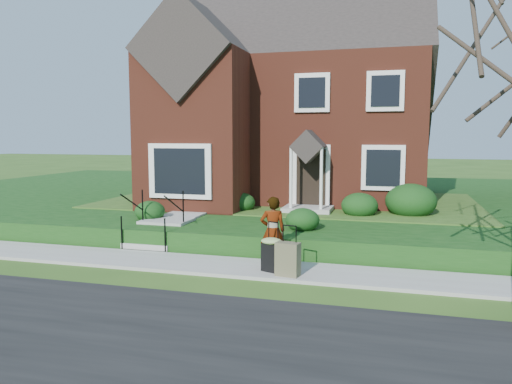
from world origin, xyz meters
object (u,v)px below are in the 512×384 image
(suitcase_black, at_px, (271,252))
(suitcase_olive, at_px, (288,259))
(woman, at_px, (273,231))
(front_steps, at_px, (160,229))

(suitcase_black, xyz_separation_m, suitcase_olive, (0.44, -0.24, -0.07))
(woman, xyz_separation_m, suitcase_black, (0.11, -0.57, -0.38))
(front_steps, height_order, suitcase_black, front_steps)
(front_steps, bearing_deg, suitcase_black, -28.73)
(front_steps, xyz_separation_m, suitcase_olive, (4.28, -2.35, -0.02))
(suitcase_black, bearing_deg, woman, 123.78)
(front_steps, xyz_separation_m, woman, (3.73, -1.54, 0.43))
(front_steps, distance_m, woman, 4.06)
(suitcase_olive, bearing_deg, front_steps, 161.49)
(woman, height_order, suitcase_olive, woman)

